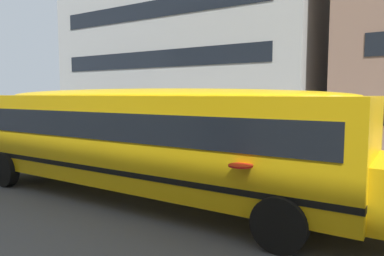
% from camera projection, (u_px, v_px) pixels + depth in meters
% --- Properties ---
extents(ground_plane, '(400.00, 400.00, 0.00)m').
position_uv_depth(ground_plane, '(153.00, 180.00, 11.87)').
color(ground_plane, '#4C4C4F').
extents(sidewalk_far, '(120.00, 3.00, 0.01)m').
position_uv_depth(sidewalk_far, '(251.00, 148.00, 18.64)').
color(sidewalk_far, gray).
rests_on(sidewalk_far, ground_plane).
extents(lane_centreline, '(110.00, 0.16, 0.01)m').
position_uv_depth(lane_centreline, '(153.00, 179.00, 11.87)').
color(lane_centreline, silver).
rests_on(lane_centreline, ground_plane).
extents(school_bus, '(13.35, 3.16, 2.98)m').
position_uv_depth(school_bus, '(148.00, 134.00, 9.50)').
color(school_bus, yellow).
rests_on(school_bus, ground_plane).
extents(parked_car_teal_near_corner, '(3.95, 1.98, 1.64)m').
position_uv_depth(parked_car_teal_near_corner, '(15.00, 122.00, 25.52)').
color(parked_car_teal_near_corner, '#195B66').
rests_on(parked_car_teal_near_corner, ground_plane).
extents(parked_car_dark_blue_end_of_row, '(3.99, 2.07, 1.64)m').
position_uv_depth(parked_car_dark_blue_end_of_row, '(86.00, 127.00, 21.72)').
color(parked_car_dark_blue_end_of_row, navy).
rests_on(parked_car_dark_blue_end_of_row, ground_plane).
extents(apartment_block_far_left, '(19.43, 11.53, 13.30)m').
position_uv_depth(apartment_block_far_left, '(199.00, 45.00, 28.18)').
color(apartment_block_far_left, '#B7B7B2').
rests_on(apartment_block_far_left, ground_plane).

